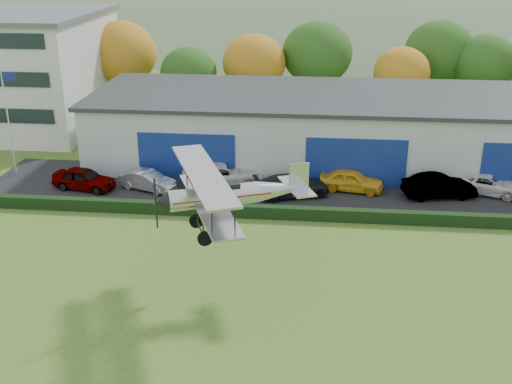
# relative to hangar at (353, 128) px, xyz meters

# --- Properties ---
(apron) EXTENTS (48.00, 9.00, 0.05)m
(apron) POSITION_rel_hangar_xyz_m (-2.00, -6.98, -2.63)
(apron) COLOR black
(apron) RESTS_ON ground
(hedge) EXTENTS (46.00, 0.60, 0.80)m
(hedge) POSITION_rel_hangar_xyz_m (-2.00, -11.78, -2.26)
(hedge) COLOR black
(hedge) RESTS_ON ground
(hangar) EXTENTS (40.60, 12.60, 5.30)m
(hangar) POSITION_rel_hangar_xyz_m (0.00, 0.00, 0.00)
(hangar) COLOR #B2B7BC
(hangar) RESTS_ON ground
(flagpole) EXTENTS (1.05, 0.10, 8.00)m
(flagpole) POSITION_rel_hangar_xyz_m (-24.88, -5.98, 2.13)
(flagpole) COLOR silver
(flagpole) RESTS_ON ground
(tree_belt) EXTENTS (75.70, 13.22, 10.12)m
(tree_belt) POSITION_rel_hangar_xyz_m (-4.15, 12.64, 2.95)
(tree_belt) COLOR #3D2614
(tree_belt) RESTS_ON ground
(distant_hills) EXTENTS (430.00, 196.00, 56.00)m
(distant_hills) POSITION_rel_hangar_xyz_m (-9.38, 112.02, -15.70)
(distant_hills) COLOR #4C6642
(distant_hills) RESTS_ON ground
(car_0) EXTENTS (4.72, 2.63, 1.52)m
(car_0) POSITION_rel_hangar_xyz_m (-18.89, -8.28, -1.85)
(car_0) COLOR gray
(car_0) RESTS_ON apron
(car_1) EXTENTS (4.33, 2.75, 1.35)m
(car_1) POSITION_rel_hangar_xyz_m (-14.43, -7.95, -1.93)
(car_1) COLOR silver
(car_1) RESTS_ON apron
(car_2) EXTENTS (6.20, 4.23, 1.58)m
(car_2) POSITION_rel_hangar_xyz_m (-9.32, -6.61, -1.82)
(car_2) COLOR silver
(car_2) RESTS_ON apron
(car_3) EXTENTS (5.52, 3.57, 1.49)m
(car_3) POSITION_rel_hangar_xyz_m (-4.36, -8.14, -1.86)
(car_3) COLOR black
(car_3) RESTS_ON apron
(car_4) EXTENTS (4.63, 2.50, 1.50)m
(car_4) POSITION_rel_hangar_xyz_m (-0.26, -6.72, -1.86)
(car_4) COLOR gold
(car_4) RESTS_ON apron
(car_5) EXTENTS (5.09, 2.58, 1.60)m
(car_5) POSITION_rel_hangar_xyz_m (5.60, -7.38, -1.81)
(car_5) COLOR gray
(car_5) RESTS_ON apron
(car_6) EXTENTS (5.24, 3.63, 1.33)m
(car_6) POSITION_rel_hangar_xyz_m (9.10, -6.28, -1.94)
(car_6) COLOR silver
(car_6) RESTS_ON apron
(biplane) EXTENTS (7.65, 8.54, 3.25)m
(biplane) POSITION_rel_hangar_xyz_m (-6.96, -20.27, 2.45)
(biplane) COLOR silver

